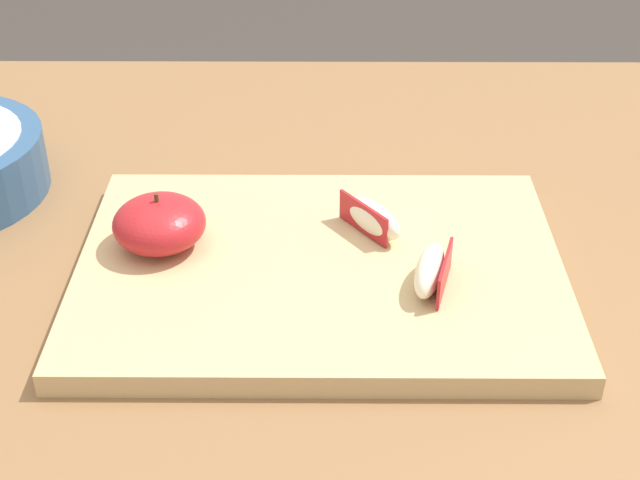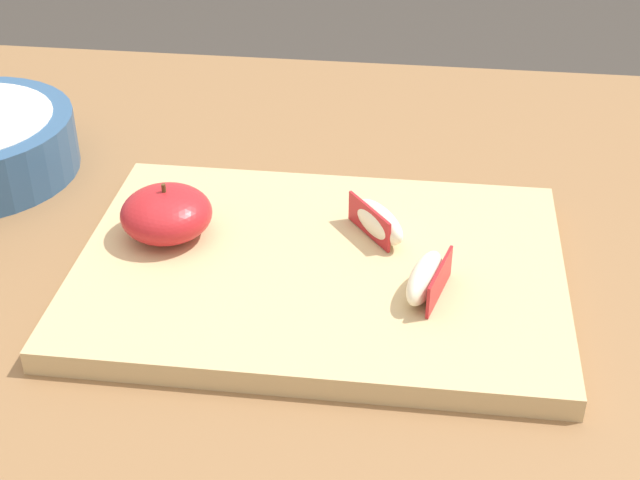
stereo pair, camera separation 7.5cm
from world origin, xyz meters
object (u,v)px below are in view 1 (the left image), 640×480
at_px(apple_half_skin_up, 159,223).
at_px(apple_wedge_left, 373,217).
at_px(cutting_board, 320,270).
at_px(apple_wedge_back, 431,271).

bearing_deg(apple_half_skin_up, apple_wedge_left, 7.03).
height_order(cutting_board, apple_wedge_back, apple_wedge_back).
bearing_deg(apple_wedge_left, apple_wedge_back, -62.25).
distance_m(cutting_board, apple_wedge_back, 0.10).
xyz_separation_m(cutting_board, apple_half_skin_up, (-0.13, 0.02, 0.03)).
bearing_deg(cutting_board, apple_half_skin_up, 170.53).
height_order(apple_wedge_left, apple_wedge_back, same).
bearing_deg(apple_half_skin_up, cutting_board, -9.47).
xyz_separation_m(apple_half_skin_up, apple_wedge_left, (0.18, 0.02, -0.01)).
relative_size(cutting_board, apple_half_skin_up, 5.12).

